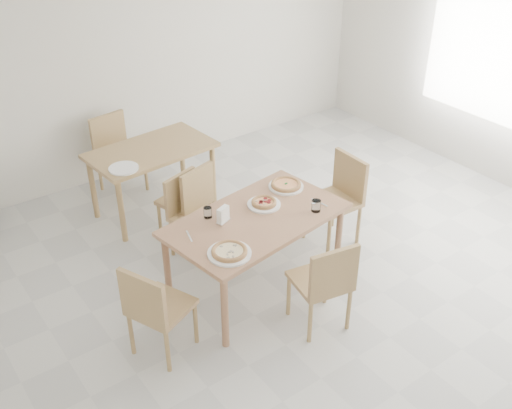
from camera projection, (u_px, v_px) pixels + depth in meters
main_table at (256, 225)px, 5.18m from camera, size 1.67×1.10×0.75m
chair_south at (325, 280)px, 4.80m from camera, size 0.50×0.50×0.86m
chair_north at (190, 209)px, 5.75m from camera, size 0.51×0.51×0.83m
chair_west at (154, 306)px, 4.54m from camera, size 0.55×0.55×0.85m
chair_east at (340, 193)px, 5.91m from camera, size 0.46×0.46×0.91m
plate_margherita at (286, 186)px, 5.57m from camera, size 0.33×0.33×0.02m
plate_mushroom at (229, 253)px, 4.68m from camera, size 0.35×0.35×0.02m
plate_pepperoni at (264, 204)px, 5.29m from camera, size 0.30×0.30×0.02m
pizza_margherita at (286, 184)px, 5.55m from camera, size 0.31×0.31×0.03m
pizza_mushroom at (229, 251)px, 4.66m from camera, size 0.30×0.30×0.03m
pizza_pepperoni at (264, 202)px, 5.28m from camera, size 0.28×0.28×0.03m
tumbler_a at (316, 206)px, 5.19m from camera, size 0.08×0.08×0.11m
tumbler_b at (208, 212)px, 5.11m from camera, size 0.07×0.07×0.10m
napkin_holder at (223, 215)px, 5.03m from camera, size 0.15×0.11×0.15m
fork_a at (320, 203)px, 5.33m from camera, size 0.04×0.19×0.01m
fork_b at (189, 236)px, 4.88m from camera, size 0.06×0.17×0.01m
second_table at (152, 157)px, 6.31m from camera, size 1.34×0.84×0.75m
chair_back_s at (190, 198)px, 5.89m from camera, size 0.53×0.53×0.86m
chair_back_n at (116, 148)px, 6.80m from camera, size 0.50×0.50×0.89m
plate_empty at (124, 168)px, 5.87m from camera, size 0.29×0.29×0.02m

